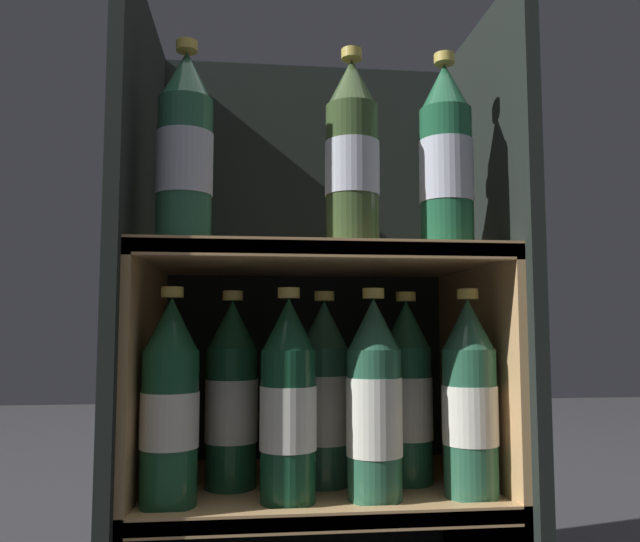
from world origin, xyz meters
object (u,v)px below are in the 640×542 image
(bottle_lower_front_3, at_px, (470,402))
(bottle_lower_back_2, at_px, (407,396))
(bottle_lower_front_1, at_px, (288,404))
(bottle_lower_back_1, at_px, (324,397))
(bottle_upper_front_0, at_px, (185,152))
(bottle_lower_front_2, at_px, (374,404))
(bottle_lower_back_0, at_px, (232,398))
(bottle_upper_front_2, at_px, (446,160))
(bottle_upper_front_1, at_px, (352,157))
(bottle_lower_front_0, at_px, (170,405))

(bottle_lower_front_3, xyz_separation_m, bottle_lower_back_2, (-0.07, 0.08, -0.00))
(bottle_lower_front_1, relative_size, bottle_lower_back_1, 1.00)
(bottle_upper_front_0, bearing_deg, bottle_lower_front_3, 0.00)
(bottle_lower_front_2, xyz_separation_m, bottle_lower_back_0, (-0.20, 0.08, 0.00))
(bottle_upper_front_2, xyz_separation_m, bottle_lower_front_1, (-0.23, 0.00, -0.34))
(bottle_lower_back_0, bearing_deg, bottle_lower_back_2, 0.00)
(bottle_lower_front_3, xyz_separation_m, bottle_lower_back_1, (-0.19, 0.08, -0.00))
(bottle_upper_front_2, relative_size, bottle_lower_front_2, 1.00)
(bottle_upper_front_0, distance_m, bottle_lower_back_1, 0.41)
(bottle_lower_back_1, height_order, bottle_lower_back_2, same)
(bottle_lower_front_1, xyz_separation_m, bottle_lower_back_1, (0.06, 0.08, -0.00))
(bottle_lower_front_2, relative_size, bottle_lower_back_1, 1.00)
(bottle_upper_front_1, distance_m, bottle_lower_back_0, 0.39)
(bottle_lower_back_0, height_order, bottle_lower_back_2, same)
(bottle_lower_front_0, distance_m, bottle_lower_back_0, 0.12)
(bottle_lower_front_0, distance_m, bottle_lower_front_2, 0.27)
(bottle_upper_front_1, height_order, bottle_upper_front_2, same)
(bottle_upper_front_2, bearing_deg, bottle_lower_back_1, 153.01)
(bottle_upper_front_0, bearing_deg, bottle_lower_back_0, 52.39)
(bottle_upper_front_1, xyz_separation_m, bottle_upper_front_2, (0.14, -0.00, -0.00))
(bottle_upper_front_1, distance_m, bottle_lower_front_2, 0.35)
(bottle_lower_front_1, distance_m, bottle_lower_back_0, 0.12)
(bottle_lower_front_3, distance_m, bottle_lower_back_0, 0.34)
(bottle_lower_front_0, bearing_deg, bottle_lower_front_2, 0.00)
(bottle_upper_front_2, bearing_deg, bottle_upper_front_0, 180.00)
(bottle_lower_back_1, distance_m, bottle_lower_back_2, 0.13)
(bottle_upper_front_0, height_order, bottle_lower_front_0, bottle_upper_front_0)
(bottle_lower_back_2, bearing_deg, bottle_lower_back_0, 180.00)
(bottle_lower_front_2, xyz_separation_m, bottle_lower_back_2, (0.07, 0.08, 0.00))
(bottle_upper_front_1, bearing_deg, bottle_lower_front_3, -0.00)
(bottle_lower_front_2, bearing_deg, bottle_lower_back_1, 124.75)
(bottle_lower_front_3, bearing_deg, bottle_upper_front_2, 180.00)
(bottle_upper_front_2, relative_size, bottle_lower_back_0, 1.00)
(bottle_upper_front_2, height_order, bottle_lower_back_2, bottle_upper_front_2)
(bottle_lower_front_2, relative_size, bottle_lower_back_2, 1.00)
(bottle_upper_front_0, relative_size, bottle_lower_back_1, 1.00)
(bottle_lower_front_2, height_order, bottle_lower_back_1, same)
(bottle_upper_front_1, relative_size, bottle_lower_front_1, 1.00)
(bottle_lower_front_3, bearing_deg, bottle_lower_back_0, 165.63)
(bottle_lower_front_2, height_order, bottle_lower_back_0, same)
(bottle_upper_front_1, relative_size, bottle_lower_front_0, 1.00)
(bottle_lower_back_2, bearing_deg, bottle_lower_front_1, -155.40)
(bottle_lower_front_1, bearing_deg, bottle_upper_front_1, 0.00)
(bottle_upper_front_2, distance_m, bottle_lower_front_0, 0.51)
(bottle_upper_front_0, bearing_deg, bottle_lower_back_2, 14.46)
(bottle_lower_back_0, bearing_deg, bottle_lower_front_3, -14.37)
(bottle_upper_front_0, height_order, bottle_lower_front_1, bottle_upper_front_0)
(bottle_lower_front_1, xyz_separation_m, bottle_lower_back_0, (-0.08, 0.08, -0.00))
(bottle_upper_front_0, xyz_separation_m, bottle_lower_front_2, (0.26, 0.00, -0.34))
(bottle_lower_front_0, height_order, bottle_lower_front_2, same)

